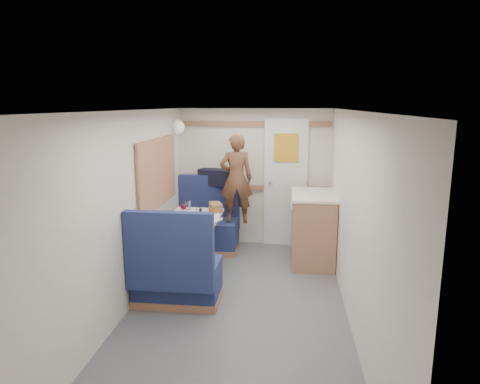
# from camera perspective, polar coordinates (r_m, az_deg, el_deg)

# --- Properties ---
(floor) EXTENTS (4.50, 4.50, 0.00)m
(floor) POSITION_cam_1_polar(r_m,az_deg,el_deg) (4.46, -0.47, -15.82)
(floor) COLOR #515156
(floor) RESTS_ON ground
(ceiling) EXTENTS (4.50, 4.50, 0.00)m
(ceiling) POSITION_cam_1_polar(r_m,az_deg,el_deg) (3.96, -0.52, 10.79)
(ceiling) COLOR silver
(ceiling) RESTS_ON wall_back
(wall_back) EXTENTS (2.20, 0.02, 2.00)m
(wall_back) POSITION_cam_1_polar(r_m,az_deg,el_deg) (6.29, 1.99, 1.95)
(wall_back) COLOR silver
(wall_back) RESTS_ON floor
(wall_left) EXTENTS (0.02, 4.50, 2.00)m
(wall_left) POSITION_cam_1_polar(r_m,az_deg,el_deg) (4.37, -14.99, -2.79)
(wall_left) COLOR silver
(wall_left) RESTS_ON floor
(wall_right) EXTENTS (0.02, 4.50, 2.00)m
(wall_right) POSITION_cam_1_polar(r_m,az_deg,el_deg) (4.12, 14.91, -3.66)
(wall_right) COLOR silver
(wall_right) RESTS_ON floor
(oak_trim_low) EXTENTS (2.15, 0.02, 0.08)m
(oak_trim_low) POSITION_cam_1_polar(r_m,az_deg,el_deg) (6.30, 1.96, 0.57)
(oak_trim_low) COLOR #976144
(oak_trim_low) RESTS_ON wall_back
(oak_trim_high) EXTENTS (2.15, 0.02, 0.08)m
(oak_trim_high) POSITION_cam_1_polar(r_m,az_deg,el_deg) (6.19, 2.02, 9.06)
(oak_trim_high) COLOR #976144
(oak_trim_high) RESTS_ON wall_back
(side_window) EXTENTS (0.04, 1.30, 0.72)m
(side_window) POSITION_cam_1_polar(r_m,az_deg,el_deg) (5.24, -10.98, 2.54)
(side_window) COLOR #A0A58C
(side_window) RESTS_ON wall_left
(rear_door) EXTENTS (0.62, 0.12, 1.86)m
(rear_door) POSITION_cam_1_polar(r_m,az_deg,el_deg) (6.24, 6.08, 1.56)
(rear_door) COLOR white
(rear_door) RESTS_ON wall_back
(dinette_table) EXTENTS (0.62, 0.92, 0.72)m
(dinette_table) POSITION_cam_1_polar(r_m,az_deg,el_deg) (5.27, -6.21, -4.86)
(dinette_table) COLOR white
(dinette_table) RESTS_ON floor
(bench_far) EXTENTS (0.90, 0.59, 1.05)m
(bench_far) POSITION_cam_1_polar(r_m,az_deg,el_deg) (6.16, -4.40, -4.97)
(bench_far) COLOR navy
(bench_far) RESTS_ON floor
(bench_near) EXTENTS (0.90, 0.59, 1.05)m
(bench_near) POSITION_cam_1_polar(r_m,az_deg,el_deg) (4.57, -8.53, -11.11)
(bench_near) COLOR navy
(bench_near) RESTS_ON floor
(ledge) EXTENTS (0.90, 0.14, 0.04)m
(ledge) POSITION_cam_1_polar(r_m,az_deg,el_deg) (6.27, -4.05, 0.78)
(ledge) COLOR #976144
(ledge) RESTS_ON bench_far
(dome_light) EXTENTS (0.20, 0.20, 0.20)m
(dome_light) POSITION_cam_1_polar(r_m,az_deg,el_deg) (5.99, -8.36, 8.57)
(dome_light) COLOR white
(dome_light) RESTS_ON wall_left
(galley_counter) EXTENTS (0.57, 0.92, 0.92)m
(galley_counter) POSITION_cam_1_polar(r_m,az_deg,el_deg) (5.72, 9.61, -4.69)
(galley_counter) COLOR #976144
(galley_counter) RESTS_ON floor
(person) EXTENTS (0.49, 0.36, 1.23)m
(person) POSITION_cam_1_polar(r_m,az_deg,el_deg) (5.81, -0.51, 1.79)
(person) COLOR brown
(person) RESTS_ON bench_far
(duffel_bag) EXTENTS (0.53, 0.36, 0.23)m
(duffel_bag) POSITION_cam_1_polar(r_m,az_deg,el_deg) (6.23, -3.21, 1.99)
(duffel_bag) COLOR black
(duffel_bag) RESTS_ON ledge
(tray) EXTENTS (0.35, 0.39, 0.02)m
(tray) POSITION_cam_1_polar(r_m,az_deg,el_deg) (5.00, -4.46, -3.82)
(tray) COLOR white
(tray) RESTS_ON dinette_table
(orange_fruit) EXTENTS (0.08, 0.08, 0.08)m
(orange_fruit) POSITION_cam_1_polar(r_m,az_deg,el_deg) (5.08, -4.28, -3.03)
(orange_fruit) COLOR #DC4909
(orange_fruit) RESTS_ON tray
(cheese_block) EXTENTS (0.11, 0.08, 0.03)m
(cheese_block) POSITION_cam_1_polar(r_m,az_deg,el_deg) (4.89, -6.19, -3.90)
(cheese_block) COLOR #F7E18F
(cheese_block) RESTS_ON tray
(wine_glass) EXTENTS (0.08, 0.08, 0.17)m
(wine_glass) POSITION_cam_1_polar(r_m,az_deg,el_deg) (5.17, -7.53, -2.05)
(wine_glass) COLOR white
(wine_glass) RESTS_ON dinette_table
(tumbler_left) EXTENTS (0.07, 0.07, 0.12)m
(tumbler_left) POSITION_cam_1_polar(r_m,az_deg,el_deg) (4.90, -8.84, -3.64)
(tumbler_left) COLOR silver
(tumbler_left) RESTS_ON dinette_table
(tumbler_mid) EXTENTS (0.07, 0.07, 0.11)m
(tumbler_mid) POSITION_cam_1_polar(r_m,az_deg,el_deg) (5.58, -6.93, -1.73)
(tumbler_mid) COLOR white
(tumbler_mid) RESTS_ON dinette_table
(tumbler_right) EXTENTS (0.06, 0.06, 0.10)m
(tumbler_right) POSITION_cam_1_polar(r_m,az_deg,el_deg) (5.28, -5.62, -2.53)
(tumbler_right) COLOR silver
(tumbler_right) RESTS_ON dinette_table
(beer_glass) EXTENTS (0.06, 0.06, 0.10)m
(beer_glass) POSITION_cam_1_polar(r_m,az_deg,el_deg) (5.18, -3.81, -2.78)
(beer_glass) COLOR #954415
(beer_glass) RESTS_ON dinette_table
(pepper_grinder) EXTENTS (0.04, 0.04, 0.09)m
(pepper_grinder) POSITION_cam_1_polar(r_m,az_deg,el_deg) (5.24, -5.27, -2.68)
(pepper_grinder) COLOR black
(pepper_grinder) RESTS_ON dinette_table
(salt_grinder) EXTENTS (0.03, 0.03, 0.08)m
(salt_grinder) POSITION_cam_1_polar(r_m,az_deg,el_deg) (5.36, -5.71, -2.44)
(salt_grinder) COLOR white
(salt_grinder) RESTS_ON dinette_table
(bread_loaf) EXTENTS (0.21, 0.28, 0.10)m
(bread_loaf) POSITION_cam_1_polar(r_m,az_deg,el_deg) (5.46, -3.27, -2.00)
(bread_loaf) COLOR #8E5F3C
(bread_loaf) RESTS_ON dinette_table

